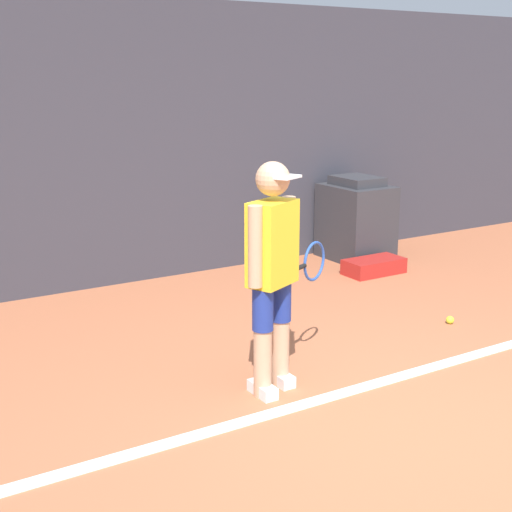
{
  "coord_description": "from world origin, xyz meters",
  "views": [
    {
      "loc": [
        -2.83,
        -2.76,
        2.07
      ],
      "look_at": [
        -0.41,
        1.16,
        0.89
      ],
      "focal_mm": 50.0,
      "sensor_mm": 36.0,
      "label": 1
    }
  ],
  "objects_px": {
    "tennis_player": "(273,268)",
    "equipment_bag": "(374,266)",
    "tennis_ball": "(450,320)",
    "covered_chair": "(356,220)"
  },
  "relations": [
    {
      "from": "tennis_player",
      "to": "equipment_bag",
      "type": "height_order",
      "value": "tennis_player"
    },
    {
      "from": "covered_chair",
      "to": "equipment_bag",
      "type": "distance_m",
      "value": 0.76
    },
    {
      "from": "covered_chair",
      "to": "equipment_bag",
      "type": "xyz_separation_m",
      "value": [
        -0.25,
        -0.62,
        -0.37
      ]
    },
    {
      "from": "tennis_player",
      "to": "tennis_ball",
      "type": "bearing_deg",
      "value": -16.14
    },
    {
      "from": "tennis_player",
      "to": "equipment_bag",
      "type": "xyz_separation_m",
      "value": [
        2.47,
        1.84,
        -0.77
      ]
    },
    {
      "from": "equipment_bag",
      "to": "tennis_player",
      "type": "bearing_deg",
      "value": -143.39
    },
    {
      "from": "tennis_ball",
      "to": "tennis_player",
      "type": "bearing_deg",
      "value": -171.69
    },
    {
      "from": "tennis_player",
      "to": "covered_chair",
      "type": "relative_size",
      "value": 1.62
    },
    {
      "from": "tennis_ball",
      "to": "covered_chair",
      "type": "xyz_separation_m",
      "value": [
        0.73,
        2.17,
        0.42
      ]
    },
    {
      "from": "equipment_bag",
      "to": "tennis_ball",
      "type": "bearing_deg",
      "value": -107.39
    }
  ]
}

